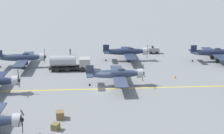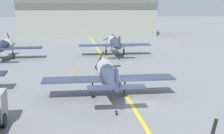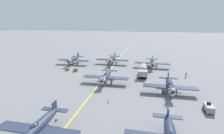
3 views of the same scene
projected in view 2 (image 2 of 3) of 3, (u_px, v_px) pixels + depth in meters
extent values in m
plane|color=slate|center=(132.00, 105.00, 26.45)|extent=(400.00, 400.00, 0.00)
cube|color=yellow|center=(132.00, 105.00, 26.45)|extent=(0.30, 160.00, 0.01)
ellipsoid|color=#2D3750|center=(116.00, 44.00, 51.41)|extent=(1.50, 9.50, 1.42)
cylinder|color=#B7B7BC|center=(112.00, 41.00, 55.74)|extent=(1.58, 0.90, 1.58)
ellipsoid|color=#232D3D|center=(115.00, 39.00, 52.41)|extent=(0.80, 1.70, 0.76)
cube|color=#2D3750|center=(115.00, 45.00, 52.22)|extent=(12.00, 2.10, 0.16)
cube|color=#2D3750|center=(119.00, 46.00, 47.41)|extent=(4.40, 1.10, 0.12)
cube|color=#2D3750|center=(119.00, 42.00, 47.28)|extent=(0.14, 1.30, 1.60)
sphere|color=black|center=(112.00, 40.00, 56.23)|extent=(0.56, 0.56, 0.56)
cube|color=black|center=(116.00, 37.00, 56.21)|extent=(1.48, 0.06, 1.17)
cube|color=black|center=(107.00, 38.00, 56.06)|extent=(1.67, 0.06, 0.81)
cube|color=black|center=(112.00, 45.00, 56.41)|extent=(0.35, 0.06, 1.75)
cylinder|color=black|center=(106.00, 49.00, 52.15)|extent=(0.14, 0.14, 1.26)
cylinder|color=black|center=(106.00, 53.00, 52.27)|extent=(0.22, 0.90, 0.90)
cylinder|color=black|center=(124.00, 49.00, 52.53)|extent=(0.14, 0.14, 1.26)
cylinder|color=black|center=(124.00, 52.00, 52.66)|extent=(0.22, 0.90, 0.90)
cylinder|color=black|center=(119.00, 59.00, 47.74)|extent=(0.12, 0.36, 0.36)
ellipsoid|color=#323C56|center=(110.00, 77.00, 27.64)|extent=(1.50, 9.50, 1.42)
cylinder|color=#B7B7BC|center=(105.00, 67.00, 31.97)|extent=(1.57, 0.90, 1.58)
ellipsoid|color=#232D3D|center=(108.00, 68.00, 28.64)|extent=(0.80, 1.70, 0.76)
cube|color=#323C56|center=(109.00, 79.00, 28.45)|extent=(12.00, 2.10, 0.16)
cube|color=#323C56|center=(116.00, 87.00, 23.64)|extent=(4.40, 1.10, 0.12)
cube|color=#323C56|center=(116.00, 79.00, 23.51)|extent=(0.14, 1.30, 1.60)
sphere|color=black|center=(104.00, 66.00, 32.46)|extent=(0.56, 0.56, 0.56)
cube|color=black|center=(100.00, 73.00, 32.54)|extent=(1.05, 0.06, 1.56)
cube|color=black|center=(112.00, 66.00, 32.57)|extent=(1.75, 0.06, 0.21)
cube|color=black|center=(100.00, 59.00, 32.25)|extent=(0.94, 0.06, 1.61)
cylinder|color=black|center=(92.00, 86.00, 28.38)|extent=(0.14, 0.14, 1.26)
cylinder|color=black|center=(93.00, 93.00, 28.51)|extent=(0.22, 0.90, 0.90)
cylinder|color=black|center=(125.00, 85.00, 28.76)|extent=(0.14, 0.14, 1.26)
cylinder|color=black|center=(125.00, 91.00, 28.89)|extent=(0.22, 0.90, 0.90)
cylinder|color=black|center=(116.00, 113.00, 23.98)|extent=(0.12, 0.36, 0.36)
ellipsoid|color=#232D47|center=(1.00, 47.00, 47.58)|extent=(1.50, 9.50, 1.42)
cylinder|color=#B7B7BC|center=(7.00, 43.00, 51.91)|extent=(1.58, 0.90, 1.58)
ellipsoid|color=#232D3D|center=(3.00, 42.00, 48.58)|extent=(0.80, 1.70, 0.76)
cube|color=#232D47|center=(3.00, 48.00, 48.39)|extent=(12.00, 2.10, 0.16)
sphere|color=black|center=(8.00, 43.00, 52.40)|extent=(0.56, 0.56, 0.56)
cube|color=black|center=(3.00, 44.00, 52.33)|extent=(1.73, 0.06, 0.59)
cube|color=black|center=(12.00, 46.00, 52.60)|extent=(1.34, 0.06, 1.34)
cube|color=black|center=(9.00, 38.00, 52.26)|extent=(0.59, 0.06, 1.73)
cylinder|color=black|center=(13.00, 52.00, 48.70)|extent=(0.14, 0.14, 1.26)
cylinder|color=black|center=(13.00, 56.00, 48.83)|extent=(0.22, 0.90, 0.90)
cylinder|color=black|center=(3.00, 120.00, 21.52)|extent=(0.30, 1.00, 1.00)
cone|color=orange|center=(74.00, 71.00, 38.70)|extent=(0.36, 0.36, 0.55)
cube|color=gray|center=(87.00, 18.00, 86.14)|extent=(35.81, 14.83, 9.54)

